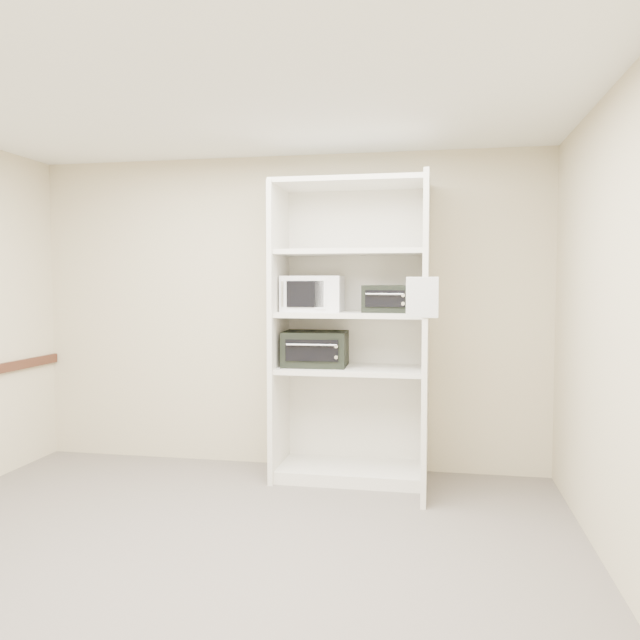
% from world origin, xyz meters
% --- Properties ---
extents(floor, '(4.50, 4.00, 0.01)m').
position_xyz_m(floor, '(0.00, 0.00, 0.00)').
color(floor, '#645D55').
rests_on(floor, ground).
extents(ceiling, '(4.50, 4.00, 0.01)m').
position_xyz_m(ceiling, '(0.00, 0.00, 2.70)').
color(ceiling, white).
extents(wall_back, '(4.50, 0.02, 2.70)m').
position_xyz_m(wall_back, '(0.00, 2.00, 1.35)').
color(wall_back, beige).
rests_on(wall_back, ground).
extents(wall_right, '(0.02, 4.00, 2.70)m').
position_xyz_m(wall_right, '(2.25, 0.00, 1.35)').
color(wall_right, beige).
rests_on(wall_right, ground).
extents(shelving_unit, '(1.24, 0.92, 2.42)m').
position_xyz_m(shelving_unit, '(0.67, 1.70, 1.13)').
color(shelving_unit, silver).
rests_on(shelving_unit, floor).
extents(microwave, '(0.49, 0.38, 0.29)m').
position_xyz_m(microwave, '(0.30, 1.74, 1.52)').
color(microwave, white).
rests_on(microwave, shelving_unit).
extents(toaster_oven_upper, '(0.40, 0.32, 0.22)m').
position_xyz_m(toaster_oven_upper, '(0.92, 1.66, 1.48)').
color(toaster_oven_upper, black).
rests_on(toaster_oven_upper, shelving_unit).
extents(toaster_oven_lower, '(0.53, 0.41, 0.29)m').
position_xyz_m(toaster_oven_lower, '(0.32, 1.71, 1.06)').
color(toaster_oven_lower, black).
rests_on(toaster_oven_lower, shelving_unit).
extents(paper_sign, '(0.22, 0.03, 0.28)m').
position_xyz_m(paper_sign, '(1.20, 1.07, 1.50)').
color(paper_sign, white).
rests_on(paper_sign, shelving_unit).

